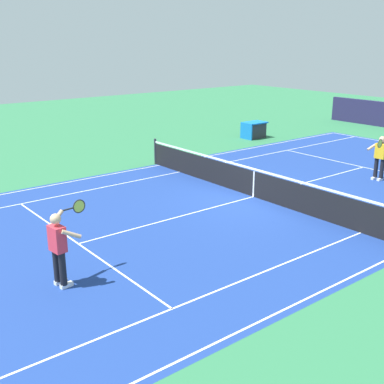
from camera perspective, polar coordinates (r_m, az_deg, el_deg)
name	(u,v)px	position (r m, az deg, el deg)	size (l,w,h in m)	color
ground_plane	(253,197)	(16.69, 7.11, -0.54)	(60.00, 60.00, 0.00)	#2D7247
court_slab	(253,197)	(16.69, 7.11, -0.54)	(24.20, 11.40, 0.00)	navy
court_line_markings	(253,197)	(16.69, 7.11, -0.53)	(23.85, 11.05, 0.01)	white
tennis_net	(254,183)	(16.55, 7.17, 1.08)	(0.10, 11.70, 1.08)	#2D2D33
tennis_player_near	(59,246)	(10.76, -15.10, -6.00)	(1.04, 0.80, 1.70)	black
tennis_player_far	(380,156)	(19.60, 20.90, 3.94)	(1.05, 0.78, 1.70)	black
tennis_ball	(283,202)	(16.20, 10.49, -1.14)	(0.07, 0.07, 0.07)	#CCE01E
equipment_cart_tarped	(254,130)	(26.62, 7.16, 7.13)	(1.25, 0.84, 0.85)	#2D2D33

